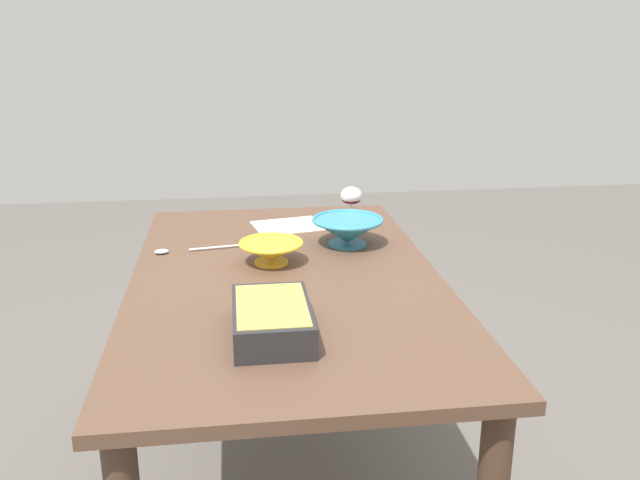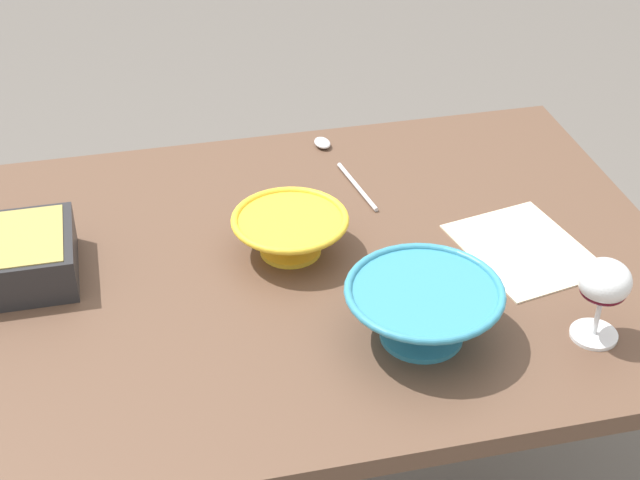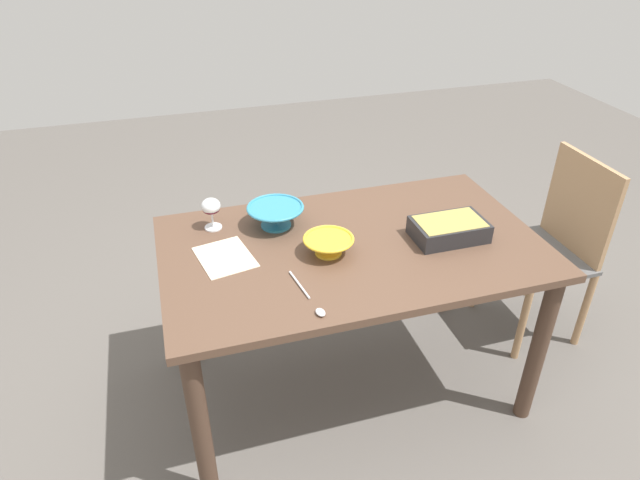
% 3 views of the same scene
% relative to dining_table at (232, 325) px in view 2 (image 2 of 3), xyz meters
% --- Properties ---
extents(dining_table, '(1.48, 0.89, 0.77)m').
position_rel_dining_table_xyz_m(dining_table, '(0.00, 0.00, 0.00)').
color(dining_table, brown).
rests_on(dining_table, ground_plane).
extents(wine_glass, '(0.08, 0.08, 0.13)m').
position_rel_dining_table_xyz_m(wine_glass, '(0.51, -0.28, 0.20)').
color(wine_glass, white).
rests_on(wine_glass, dining_table).
extents(mixing_bowl, '(0.20, 0.20, 0.07)m').
position_rel_dining_table_xyz_m(mixing_bowl, '(0.11, 0.04, 0.15)').
color(mixing_bowl, yellow).
rests_on(mixing_bowl, dining_table).
extents(small_bowl, '(0.23, 0.23, 0.09)m').
position_rel_dining_table_xyz_m(small_bowl, '(0.26, -0.22, 0.16)').
color(small_bowl, teal).
rests_on(small_bowl, dining_table).
extents(serving_spoon, '(0.06, 0.28, 0.01)m').
position_rel_dining_table_xyz_m(serving_spoon, '(0.25, 0.31, 0.12)').
color(serving_spoon, silver).
rests_on(serving_spoon, dining_table).
extents(napkin, '(0.23, 0.27, 0.00)m').
position_rel_dining_table_xyz_m(napkin, '(0.49, -0.05, 0.11)').
color(napkin, beige).
rests_on(napkin, dining_table).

